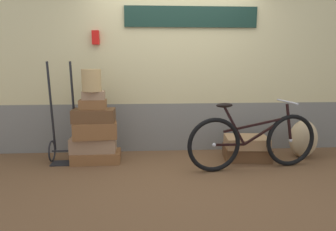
{
  "coord_description": "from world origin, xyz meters",
  "views": [
    {
      "loc": [
        -0.43,
        -4.1,
        1.44
      ],
      "look_at": [
        -0.15,
        0.13,
        0.68
      ],
      "focal_mm": 33.93,
      "sensor_mm": 36.0,
      "label": 1
    }
  ],
  "objects": [
    {
      "name": "station_building",
      "position": [
        0.01,
        0.85,
        1.41
      ],
      "size": [
        7.2,
        0.74,
        2.82
      ],
      "color": "slate",
      "rests_on": "ground"
    },
    {
      "name": "suitcase_3",
      "position": [
        -1.17,
        0.24,
        0.67
      ],
      "size": [
        0.57,
        0.31,
        0.18
      ],
      "primitive_type": "cube",
      "rotation": [
        0.0,
        0.0,
        -0.01
      ],
      "color": "brown",
      "rests_on": "suitcase_2"
    },
    {
      "name": "burlap_sack",
      "position": [
        1.85,
        0.28,
        0.28
      ],
      "size": [
        0.4,
        0.34,
        0.55
      ],
      "primitive_type": "ellipsoid",
      "color": "tan",
      "rests_on": "ground"
    },
    {
      "name": "suitcase_0",
      "position": [
        -1.16,
        0.25,
        0.08
      ],
      "size": [
        0.68,
        0.39,
        0.15
      ],
      "primitive_type": "cube",
      "rotation": [
        0.0,
        0.0,
        0.03
      ],
      "color": "brown",
      "rests_on": "ground"
    },
    {
      "name": "bicycle",
      "position": [
        0.95,
        -0.16,
        0.37
      ],
      "size": [
        1.79,
        0.46,
        0.89
      ],
      "color": "black",
      "rests_on": "ground"
    },
    {
      "name": "wicker_basket",
      "position": [
        -1.17,
        0.23,
        1.15
      ],
      "size": [
        0.26,
        0.26,
        0.3
      ],
      "primitive_type": "cylinder",
      "color": "tan",
      "rests_on": "suitcase_5"
    },
    {
      "name": "luggage_trolley",
      "position": [
        -1.6,
        0.3,
        0.32
      ],
      "size": [
        0.39,
        0.37,
        1.4
      ],
      "color": "black",
      "rests_on": "ground"
    },
    {
      "name": "suitcase_5",
      "position": [
        -1.16,
        0.24,
        0.95
      ],
      "size": [
        0.31,
        0.17,
        0.12
      ],
      "primitive_type": "cube",
      "rotation": [
        0.0,
        0.0,
        0.04
      ],
      "color": "#937051",
      "rests_on": "suitcase_4"
    },
    {
      "name": "suitcase_2",
      "position": [
        -1.15,
        0.21,
        0.47
      ],
      "size": [
        0.62,
        0.38,
        0.22
      ],
      "primitive_type": "cube",
      "rotation": [
        0.0,
        0.0,
        0.11
      ],
      "color": "brown",
      "rests_on": "suitcase_1"
    },
    {
      "name": "suitcase_6",
      "position": [
        1.0,
        0.24,
        0.1
      ],
      "size": [
        0.68,
        0.51,
        0.19
      ],
      "primitive_type": "cube",
      "rotation": [
        0.0,
        0.0,
        -0.1
      ],
      "color": "brown",
      "rests_on": "ground"
    },
    {
      "name": "suitcase_7",
      "position": [
        0.98,
        0.21,
        0.27
      ],
      "size": [
        0.63,
        0.49,
        0.15
      ],
      "primitive_type": "cube",
      "rotation": [
        0.0,
        0.0,
        -0.09
      ],
      "color": "#9E754C",
      "rests_on": "suitcase_6"
    },
    {
      "name": "suitcase_1",
      "position": [
        -1.19,
        0.26,
        0.26
      ],
      "size": [
        0.63,
        0.32,
        0.21
      ],
      "primitive_type": "cube",
      "rotation": [
        0.0,
        0.0,
        0.01
      ],
      "color": "#937051",
      "rests_on": "suitcase_0"
    },
    {
      "name": "ground",
      "position": [
        0.0,
        0.0,
        -0.03
      ],
      "size": [
        9.2,
        5.2,
        0.06
      ],
      "primitive_type": "cube",
      "color": "brown"
    },
    {
      "name": "suitcase_4",
      "position": [
        -1.17,
        0.24,
        0.82
      ],
      "size": [
        0.37,
        0.2,
        0.13
      ],
      "primitive_type": "cube",
      "rotation": [
        0.0,
        0.0,
        0.03
      ],
      "color": "brown",
      "rests_on": "suitcase_3"
    }
  ]
}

